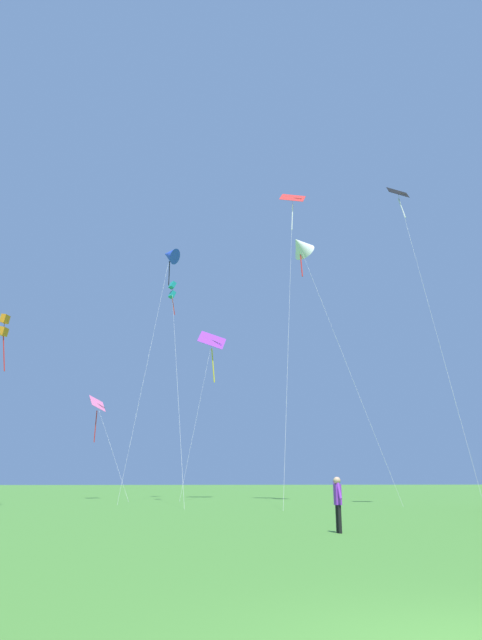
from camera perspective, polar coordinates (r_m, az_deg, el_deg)
kite_blue_delta at (r=51.83m, az=-7.20°, el=6.49°), size 3.64×11.87×22.01m
kite_pink_low at (r=49.67m, az=-14.31°, el=-8.98°), size 4.16×7.12×8.45m
kite_white_distant at (r=44.69m, az=5.99°, el=7.44°), size 5.33×8.29×20.21m
kite_red_high at (r=46.30m, az=5.20°, el=11.15°), size 4.78×12.61×24.31m
kite_orange_box at (r=37.21m, az=-22.83°, el=-0.70°), size 3.17×7.62×11.25m
kite_teal_box at (r=43.82m, az=-6.95°, el=2.84°), size 1.41×10.79×16.31m
kite_purple_streamer at (r=49.99m, az=-2.95°, el=-2.98°), size 3.93×6.82×14.47m
kite_black_large at (r=39.69m, az=15.87°, el=11.11°), size 1.57×6.41×20.71m
person_far_back at (r=17.52m, az=9.74°, el=-17.37°), size 0.21×0.51×1.56m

